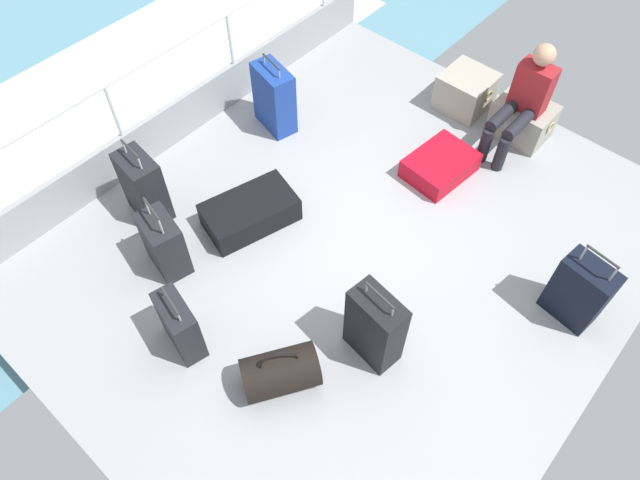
# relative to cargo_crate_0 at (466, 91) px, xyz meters

# --- Properties ---
(ground_plane) EXTENTS (4.40, 5.20, 0.06)m
(ground_plane) POSITION_rel_cargo_crate_0_xyz_m (0.30, -2.19, -0.23)
(ground_plane) COLOR #939699
(gunwale_port) EXTENTS (0.06, 5.20, 0.45)m
(gunwale_port) POSITION_rel_cargo_crate_0_xyz_m (-1.87, -2.19, 0.03)
(gunwale_port) COLOR #939699
(gunwale_port) RESTS_ON ground_plane
(railing_port) EXTENTS (0.04, 4.20, 1.02)m
(railing_port) POSITION_rel_cargo_crate_0_xyz_m (-1.87, -2.19, 0.59)
(railing_port) COLOR silver
(railing_port) RESTS_ON ground_plane
(sea_wake) EXTENTS (12.00, 12.00, 0.01)m
(sea_wake) POSITION_rel_cargo_crate_0_xyz_m (-3.30, -2.19, -0.54)
(sea_wake) COLOR #598C9E
(sea_wake) RESTS_ON ground_plane
(cargo_crate_0) EXTENTS (0.53, 0.49, 0.39)m
(cargo_crate_0) POSITION_rel_cargo_crate_0_xyz_m (0.00, 0.00, 0.00)
(cargo_crate_0) COLOR #9E9989
(cargo_crate_0) RESTS_ON ground_plane
(cargo_crate_1) EXTENTS (0.59, 0.42, 0.38)m
(cargo_crate_1) POSITION_rel_cargo_crate_0_xyz_m (0.66, 0.01, -0.01)
(cargo_crate_1) COLOR gray
(cargo_crate_1) RESTS_ON ground_plane
(passenger_seated) EXTENTS (0.34, 0.66, 1.08)m
(passenger_seated) POSITION_rel_cargo_crate_0_xyz_m (0.66, -0.17, 0.37)
(passenger_seated) COLOR maroon
(passenger_seated) RESTS_ON ground_plane
(suitcase_0) EXTENTS (0.44, 0.28, 0.64)m
(suitcase_0) POSITION_rel_cargo_crate_0_xyz_m (-0.09, -3.77, 0.07)
(suitcase_0) COLOR black
(suitcase_0) RESTS_ON ground_plane
(suitcase_1) EXTENTS (0.44, 0.29, 0.79)m
(suitcase_1) POSITION_rel_cargo_crate_0_xyz_m (2.01, -1.55, 0.12)
(suitcase_1) COLOR black
(suitcase_1) RESTS_ON ground_plane
(suitcase_2) EXTENTS (0.66, 0.90, 0.25)m
(suitcase_2) POSITION_rel_cargo_crate_0_xyz_m (-0.56, -2.58, -0.07)
(suitcase_2) COLOR black
(suitcase_2) RESTS_ON ground_plane
(suitcase_3) EXTENTS (0.54, 0.69, 0.20)m
(suitcase_3) POSITION_rel_cargo_crate_0_xyz_m (0.36, -0.97, -0.09)
(suitcase_3) COLOR #B70C1E
(suitcase_3) RESTS_ON ground_plane
(suitcase_4) EXTENTS (0.45, 0.28, 0.80)m
(suitcase_4) POSITION_rel_cargo_crate_0_xyz_m (1.03, -2.85, 0.16)
(suitcase_4) COLOR black
(suitcase_4) RESTS_ON ground_plane
(suitcase_5) EXTENTS (0.44, 0.33, 0.74)m
(suitcase_5) POSITION_rel_cargo_crate_0_xyz_m (-0.75, -3.36, 0.08)
(suitcase_5) COLOR black
(suitcase_5) RESTS_ON ground_plane
(suitcase_6) EXTENTS (0.50, 0.34, 0.78)m
(suitcase_6) POSITION_rel_cargo_crate_0_xyz_m (-1.28, -1.52, 0.14)
(suitcase_6) COLOR navy
(suitcase_6) RESTS_ON ground_plane
(suitcase_7) EXTENTS (0.44, 0.30, 0.81)m
(suitcase_7) POSITION_rel_cargo_crate_0_xyz_m (-1.33, -3.10, 0.14)
(suitcase_7) COLOR black
(suitcase_7) RESTS_ON ground_plane
(duffel_bag) EXTENTS (0.57, 0.64, 0.48)m
(duffel_bag) POSITION_rel_cargo_crate_0_xyz_m (0.69, -3.51, -0.03)
(duffel_bag) COLOR black
(duffel_bag) RESTS_ON ground_plane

